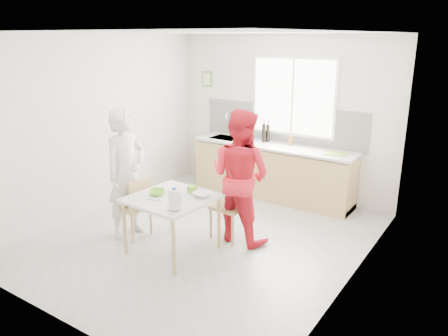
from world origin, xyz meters
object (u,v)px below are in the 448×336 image
object	(u,v)px
person_white	(126,174)
bowl_white	(203,194)
chair_far	(233,201)
dining_table	(172,203)
wine_bottle_a	(264,133)
person_red	(240,176)
chair_left	(135,205)
bowl_green	(157,192)
milk_jug	(175,199)
wine_bottle_b	(268,133)

from	to	relation	value
person_white	bowl_white	distance (m)	1.16
bowl_white	chair_far	bearing A→B (deg)	81.48
dining_table	bowl_white	distance (m)	0.40
wine_bottle_a	chair_far	bearing A→B (deg)	-74.18
person_white	wine_bottle_a	size ratio (longest dim) A/B	5.50
bowl_white	person_white	bearing A→B (deg)	-171.03
wine_bottle_a	person_red	bearing A→B (deg)	-70.63
chair_left	bowl_white	xyz separation A→B (m)	(1.00, 0.19, 0.30)
bowl_green	bowl_white	distance (m)	0.58
bowl_green	milk_jug	distance (m)	0.58
dining_table	person_red	xyz separation A→B (m)	(0.52, 0.78, 0.23)
milk_jug	person_red	bearing A→B (deg)	82.14
chair_far	wine_bottle_b	world-z (taller)	wine_bottle_b
chair_far	wine_bottle_a	size ratio (longest dim) A/B	2.89
chair_left	milk_jug	distance (m)	1.12
chair_far	bowl_green	size ratio (longest dim) A/B	4.48
wine_bottle_a	wine_bottle_b	world-z (taller)	wine_bottle_a
person_red	wine_bottle_a	distance (m)	1.88
person_red	wine_bottle_a	bearing A→B (deg)	-67.12
chair_left	dining_table	bearing A→B (deg)	90.00
chair_left	wine_bottle_b	size ratio (longest dim) A/B	2.82
person_white	milk_jug	xyz separation A→B (m)	(1.13, -0.35, -0.01)
person_red	bowl_green	xyz separation A→B (m)	(-0.73, -0.82, -0.12)
dining_table	milk_jug	world-z (taller)	milk_jug
wine_bottle_a	wine_bottle_b	size ratio (longest dim) A/B	1.07
person_red	wine_bottle_a	world-z (taller)	person_red
person_white	bowl_green	xyz separation A→B (m)	(0.63, -0.09, -0.11)
bowl_white	person_red	bearing A→B (deg)	69.27
wine_bottle_b	person_red	bearing A→B (deg)	-72.53
dining_table	chair_far	distance (m)	0.90
milk_jug	wine_bottle_b	distance (m)	2.95
dining_table	chair_far	xyz separation A→B (m)	(0.40, 0.80, -0.15)
dining_table	wine_bottle_b	bearing A→B (deg)	91.18
chair_far	person_red	size ratio (longest dim) A/B	0.52
bowl_green	bowl_white	world-z (taller)	bowl_green
dining_table	person_red	size ratio (longest dim) A/B	0.57
wine_bottle_a	chair_left	bearing A→B (deg)	-103.18
dining_table	person_white	xyz separation A→B (m)	(-0.83, 0.05, 0.22)
bowl_green	wine_bottle_a	distance (m)	2.61
wine_bottle_a	wine_bottle_b	distance (m)	0.08
wine_bottle_b	milk_jug	bearing A→B (deg)	-82.97
chair_left	person_red	distance (m)	1.48
chair_far	bowl_green	bearing A→B (deg)	-122.30
chair_far	milk_jug	bearing A→B (deg)	-91.36
chair_far	person_white	bearing A→B (deg)	-145.20
bowl_white	wine_bottle_a	xyz separation A→B (m)	(-0.41, 2.32, 0.31)
chair_far	wine_bottle_a	world-z (taller)	wine_bottle_a
chair_left	person_white	distance (m)	0.44
dining_table	chair_far	world-z (taller)	chair_far
dining_table	wine_bottle_b	distance (m)	2.65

